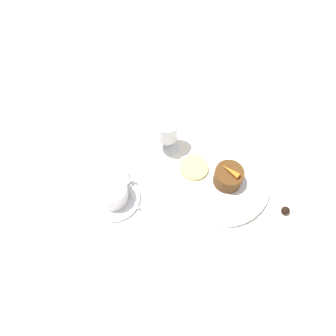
{
  "coord_description": "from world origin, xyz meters",
  "views": [
    {
      "loc": [
        -0.35,
        -0.2,
        0.78
      ],
      "look_at": [
        -0.04,
        0.07,
        0.04
      ],
      "focal_mm": 35.0,
      "sensor_mm": 36.0,
      "label": 1
    }
  ],
  "objects_px": {
    "coffee_cup": "(112,192)",
    "dessert_cake": "(228,177)",
    "wine_glass": "(167,130)",
    "dinner_plate": "(222,181)",
    "fork": "(253,140)"
  },
  "relations": [
    {
      "from": "coffee_cup",
      "to": "dessert_cake",
      "type": "relative_size",
      "value": 1.49
    },
    {
      "from": "coffee_cup",
      "to": "wine_glass",
      "type": "bearing_deg",
      "value": 1.26
    },
    {
      "from": "dinner_plate",
      "to": "wine_glass",
      "type": "xyz_separation_m",
      "value": [
        -0.01,
        0.18,
        0.07
      ]
    },
    {
      "from": "fork",
      "to": "dessert_cake",
      "type": "distance_m",
      "value": 0.17
    },
    {
      "from": "fork",
      "to": "dessert_cake",
      "type": "height_order",
      "value": "dessert_cake"
    },
    {
      "from": "wine_glass",
      "to": "dessert_cake",
      "type": "bearing_deg",
      "value": -84.05
    },
    {
      "from": "wine_glass",
      "to": "fork",
      "type": "distance_m",
      "value": 0.26
    },
    {
      "from": "dinner_plate",
      "to": "dessert_cake",
      "type": "distance_m",
      "value": 0.03
    },
    {
      "from": "dinner_plate",
      "to": "wine_glass",
      "type": "distance_m",
      "value": 0.2
    },
    {
      "from": "dinner_plate",
      "to": "fork",
      "type": "xyz_separation_m",
      "value": [
        0.17,
        0.02,
        -0.01
      ]
    },
    {
      "from": "dinner_plate",
      "to": "wine_glass",
      "type": "relative_size",
      "value": 2.18
    },
    {
      "from": "coffee_cup",
      "to": "fork",
      "type": "height_order",
      "value": "coffee_cup"
    },
    {
      "from": "dinner_plate",
      "to": "coffee_cup",
      "type": "xyz_separation_m",
      "value": [
        -0.22,
        0.18,
        0.03
      ]
    },
    {
      "from": "dinner_plate",
      "to": "coffee_cup",
      "type": "bearing_deg",
      "value": 141.43
    },
    {
      "from": "dessert_cake",
      "to": "fork",
      "type": "bearing_deg",
      "value": 9.83
    }
  ]
}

